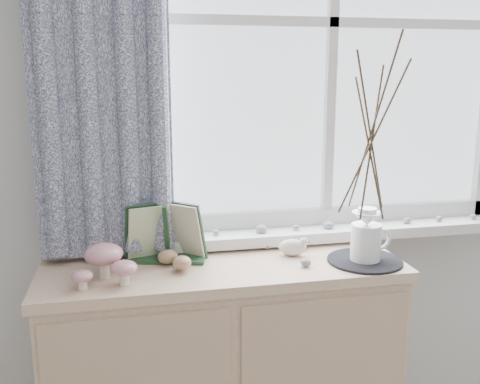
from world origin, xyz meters
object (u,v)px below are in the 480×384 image
at_px(sideboard, 224,376).
at_px(toadstool_cluster, 106,260).
at_px(botanical_book, 167,233).
at_px(twig_pitcher, 372,133).

bearing_deg(sideboard, toadstool_cluster, -167.43).
height_order(botanical_book, toadstool_cluster, botanical_book).
bearing_deg(toadstool_cluster, sideboard, 12.57).
xyz_separation_m(botanical_book, toadstool_cluster, (-0.19, -0.12, -0.04)).
height_order(sideboard, botanical_book, botanical_book).
height_order(botanical_book, twig_pitcher, twig_pitcher).
bearing_deg(botanical_book, twig_pitcher, 3.34).
bearing_deg(botanical_book, toadstool_cluster, -134.80).
relative_size(sideboard, botanical_book, 4.06).
xyz_separation_m(sideboard, botanical_book, (-0.18, 0.03, 0.53)).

